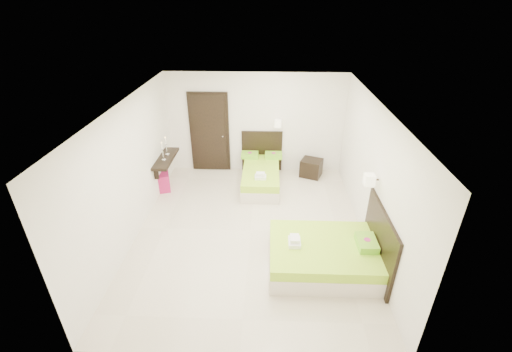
{
  "coord_description": "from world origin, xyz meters",
  "views": [
    {
      "loc": [
        0.33,
        -5.58,
        4.27
      ],
      "look_at": [
        0.1,
        0.3,
        1.1
      ],
      "focal_mm": 24.0,
      "sensor_mm": 36.0,
      "label": 1
    }
  ],
  "objects_px": {
    "ottoman": "(160,182)",
    "bed_double": "(327,254)",
    "nightstand": "(311,168)",
    "bed_single": "(261,174)"
  },
  "relations": [
    {
      "from": "nightstand",
      "to": "bed_double",
      "type": "bearing_deg",
      "value": -69.37
    },
    {
      "from": "bed_double",
      "to": "nightstand",
      "type": "relative_size",
      "value": 3.65
    },
    {
      "from": "bed_single",
      "to": "ottoman",
      "type": "height_order",
      "value": "bed_single"
    },
    {
      "from": "ottoman",
      "to": "bed_double",
      "type": "bearing_deg",
      "value": -34.59
    },
    {
      "from": "bed_single",
      "to": "ottoman",
      "type": "xyz_separation_m",
      "value": [
        -2.44,
        -0.4,
        -0.05
      ]
    },
    {
      "from": "nightstand",
      "to": "ottoman",
      "type": "bearing_deg",
      "value": -145.04
    },
    {
      "from": "nightstand",
      "to": "ottoman",
      "type": "relative_size",
      "value": 1.16
    },
    {
      "from": "bed_single",
      "to": "bed_double",
      "type": "xyz_separation_m",
      "value": [
        1.22,
        -2.93,
        0.0
      ]
    },
    {
      "from": "bed_double",
      "to": "nightstand",
      "type": "xyz_separation_m",
      "value": [
        0.07,
        3.4,
        -0.05
      ]
    },
    {
      "from": "ottoman",
      "to": "nightstand",
      "type": "bearing_deg",
      "value": 13.1
    }
  ]
}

